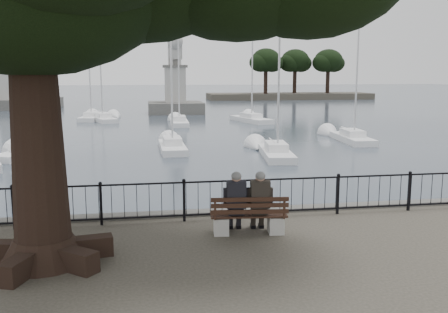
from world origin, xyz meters
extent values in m
cube|color=#4C4943|center=(0.00, 3.00, -0.50)|extent=(200.00, 0.40, 1.20)
plane|color=#2A3440|center=(0.00, 103.00, -1.00)|extent=(260.00, 260.00, 0.00)
cube|color=black|center=(0.00, 2.50, 0.98)|extent=(22.00, 0.04, 0.04)
cube|color=black|center=(0.00, 2.50, 0.15)|extent=(22.00, 0.04, 0.04)
cube|color=#9F9C91|center=(-0.25, 1.37, 0.20)|extent=(0.38, 0.47, 0.40)
cube|color=#9F9C91|center=(1.00, 1.24, 0.20)|extent=(0.38, 0.47, 0.40)
cube|color=black|center=(0.37, 1.30, 0.44)|extent=(1.78, 0.66, 0.04)
cube|color=black|center=(0.34, 1.04, 0.73)|extent=(1.74, 0.22, 0.39)
cube|color=black|center=(0.08, 1.34, 0.55)|extent=(0.38, 0.32, 0.23)
cube|color=black|center=(0.07, 1.24, 0.92)|extent=(0.45, 0.28, 0.58)
sphere|color=tan|center=(0.08, 1.27, 1.32)|extent=(0.22, 0.22, 0.22)
ellipsoid|color=slate|center=(0.07, 1.25, 1.36)|extent=(0.23, 0.23, 0.20)
cube|color=black|center=(0.11, 1.62, 0.22)|extent=(0.35, 0.46, 0.44)
cube|color=black|center=(0.62, 1.29, 0.55)|extent=(0.38, 0.32, 0.23)
cube|color=black|center=(0.61, 1.18, 0.92)|extent=(0.45, 0.28, 0.58)
sphere|color=tan|center=(0.61, 1.22, 1.32)|extent=(0.22, 0.22, 0.22)
ellipsoid|color=slate|center=(0.61, 1.19, 1.36)|extent=(0.23, 0.23, 0.20)
cube|color=black|center=(0.65, 1.56, 0.22)|extent=(0.35, 0.46, 0.44)
cone|color=black|center=(-3.91, 0.24, 0.25)|extent=(1.70, 1.70, 0.50)
cone|color=black|center=(-3.91, 0.24, 3.01)|extent=(1.10, 1.10, 6.02)
cube|color=#4C4943|center=(-18.00, 62.00, -0.40)|extent=(9.52, 9.52, 1.40)
cone|color=#9F9C91|center=(-18.00, 62.00, 11.43)|extent=(6.10, 6.10, 22.86)
cube|color=#4C4943|center=(2.00, 50.00, -0.40)|extent=(6.34, 6.34, 1.40)
cube|color=#9F9C91|center=(2.00, 50.00, 2.21)|extent=(2.32, 2.74, 4.23)
cube|color=#4C4943|center=(2.00, 50.00, 4.48)|extent=(2.74, 3.16, 0.30)
cube|color=#9F9C91|center=(2.00, 50.32, 5.37)|extent=(1.37, 2.32, 1.48)
cube|color=#9F9C91|center=(2.00, 49.26, 6.10)|extent=(1.58, 1.06, 1.69)
sphere|color=#9F9C91|center=(2.00, 48.84, 7.27)|extent=(1.80, 1.80, 1.80)
cube|color=white|center=(-8.37, 19.83, -0.90)|extent=(3.33, 5.12, 0.56)
cube|color=white|center=(-8.37, 19.83, -0.40)|extent=(1.77, 2.27, 0.42)
cylinder|color=silver|center=(-8.37, 19.55, 4.22)|extent=(0.11, 0.11, 9.63)
cube|color=white|center=(-0.19, 20.67, -0.90)|extent=(1.49, 5.23, 0.58)
cube|color=white|center=(-0.19, 20.67, -0.40)|extent=(1.08, 2.13, 0.43)
cylinder|color=silver|center=(-0.19, 20.38, 4.43)|extent=(0.12, 0.12, 10.06)
cube|color=white|center=(5.42, 17.35, -0.90)|extent=(2.17, 5.50, 0.59)
cube|color=white|center=(5.42, 17.35, -0.40)|extent=(1.36, 2.30, 0.45)
cylinder|color=silver|center=(5.42, 17.05, 4.07)|extent=(0.12, 0.12, 9.34)
cube|color=white|center=(12.29, 22.70, -0.90)|extent=(2.03, 5.72, 0.62)
cube|color=white|center=(12.29, 22.70, -0.40)|extent=(1.33, 2.38, 0.47)
cylinder|color=silver|center=(12.29, 22.39, 4.08)|extent=(0.12, 0.12, 9.36)
cube|color=white|center=(1.38, 36.03, -0.90)|extent=(1.74, 5.63, 0.62)
cube|color=white|center=(1.38, 36.03, -0.40)|extent=(1.21, 2.31, 0.46)
cylinder|color=silver|center=(1.38, 35.72, 4.29)|extent=(0.12, 0.12, 9.78)
cube|color=white|center=(8.47, 37.72, -0.90)|extent=(3.27, 6.38, 0.68)
cube|color=white|center=(8.47, 37.72, -0.40)|extent=(1.87, 2.75, 0.51)
cylinder|color=silver|center=(8.47, 37.38, 4.50)|extent=(0.14, 0.14, 10.20)
cube|color=white|center=(-6.99, 42.47, -0.90)|extent=(2.34, 5.83, 0.63)
cube|color=white|center=(-6.99, 42.47, -0.40)|extent=(1.46, 2.44, 0.47)
cylinder|color=silver|center=(-6.99, 42.15, 5.67)|extent=(0.13, 0.13, 12.53)
cube|color=white|center=(-5.77, 40.77, -0.90)|extent=(3.36, 5.94, 0.64)
cube|color=white|center=(-5.77, 40.77, -0.40)|extent=(1.86, 2.59, 0.48)
cylinder|color=silver|center=(-5.77, 40.46, 5.03)|extent=(0.13, 0.13, 11.26)
cube|color=#38342C|center=(25.00, 80.00, -0.50)|extent=(30.00, 8.00, 1.20)
cylinder|color=black|center=(20.00, 78.00, 2.00)|extent=(0.70, 0.70, 4.00)
ellipsoid|color=black|center=(20.00, 78.00, 6.00)|extent=(5.20, 5.20, 4.16)
cylinder|color=black|center=(26.00, 80.00, 2.00)|extent=(0.70, 0.70, 4.00)
ellipsoid|color=black|center=(26.00, 80.00, 6.00)|extent=(5.20, 5.20, 4.16)
cylinder|color=black|center=(32.00, 79.00, 2.00)|extent=(0.70, 0.70, 4.00)
ellipsoid|color=black|center=(32.00, 79.00, 6.00)|extent=(5.20, 5.20, 4.16)
camera|label=1|loc=(-1.97, -9.46, 3.61)|focal=40.00mm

